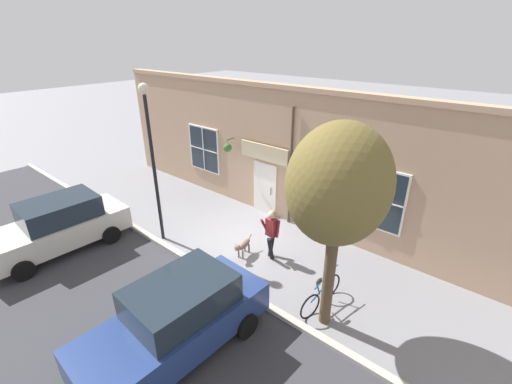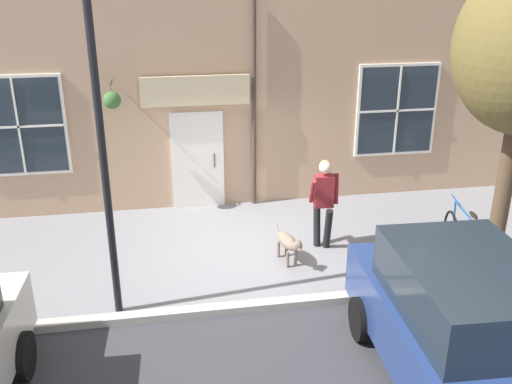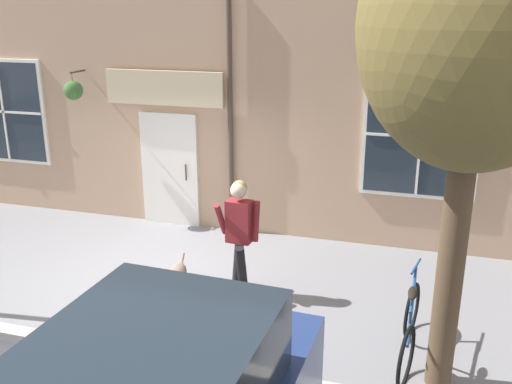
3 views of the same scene
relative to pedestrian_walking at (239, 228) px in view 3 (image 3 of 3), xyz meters
The scene contains 6 objects.
ground_plane 1.77m from the pedestrian_walking, 95.52° to the right, with size 90.00×90.00×0.00m, color gray.
storefront_facade 3.24m from the pedestrian_walking, 149.52° to the right, with size 0.95×18.00×5.04m.
pedestrian_walking is the anchor object (origin of this frame).
dog_on_leash 1.11m from the pedestrian_walking, 55.62° to the right, with size 1.06×0.39×0.62m.
street_tree_by_curb 4.01m from the pedestrian_walking, 64.74° to the left, with size 2.41×2.17×5.07m.
leaning_bicycle 2.59m from the pedestrian_walking, 69.45° to the left, with size 1.74×0.20×1.00m.
Camera 3 is at (7.03, 3.74, 3.91)m, focal length 40.00 mm.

